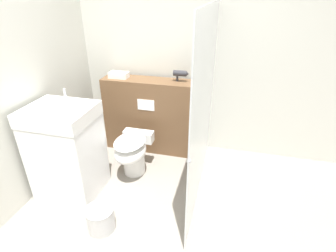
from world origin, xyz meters
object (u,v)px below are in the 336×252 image
at_px(toilet, 132,152).
at_px(sink_vanity, 67,151).
at_px(hair_drier, 181,74).
at_px(waste_bin, 101,219).

xyz_separation_m(toilet, sink_vanity, (-0.55, -0.43, 0.19)).
relative_size(sink_vanity, hair_drier, 6.01).
bearing_deg(waste_bin, hair_drier, 74.55).
bearing_deg(toilet, sink_vanity, -142.19).
relative_size(sink_vanity, waste_bin, 4.37).
bearing_deg(toilet, waste_bin, -89.72).
bearing_deg(sink_vanity, waste_bin, -37.70).
bearing_deg(hair_drier, sink_vanity, -131.92).
height_order(toilet, hair_drier, hair_drier).
xyz_separation_m(hair_drier, waste_bin, (-0.42, -1.52, -0.98)).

